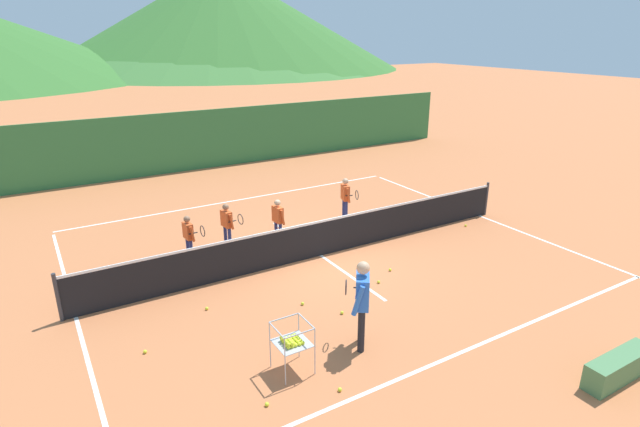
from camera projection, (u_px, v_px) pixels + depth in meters
The scene contains 26 objects.
ground_plane at pixel (321, 256), 13.12m from camera, with size 120.00×120.00×0.00m, color #C67042.
line_baseline_near at pixel (460, 353), 9.16m from camera, with size 11.66×0.08×0.01m, color white.
line_baseline_far at pixel (241, 200), 17.44m from camera, with size 11.66×0.08×0.01m, color white.
line_sideline_west at pixel (76, 317), 10.30m from camera, with size 0.08×10.28×0.01m, color white.
line_sideline_east at pixel (479, 216), 15.93m from camera, with size 0.08×10.28×0.01m, color white.
line_service_center at pixel (321, 255), 13.11m from camera, with size 0.08×5.48×0.01m, color white.
tennis_net at pixel (321, 238), 12.95m from camera, with size 12.23×0.08×1.05m.
instructor at pixel (362, 297), 9.02m from camera, with size 0.59×0.83×1.71m.
student_0 at pixel (189, 234), 12.63m from camera, with size 0.43×0.57×1.19m.
student_1 at pixel (227, 222), 13.32m from camera, with size 0.46×0.58×1.25m.
student_2 at pixel (278, 217), 13.64m from camera, with size 0.22×0.50×1.25m.
student_3 at pixel (346, 195), 15.31m from camera, with size 0.42×0.71×1.33m.
ball_cart at pixel (291, 341), 8.48m from camera, with size 0.58×0.58×0.90m.
tennis_ball_0 at pixel (145, 352), 9.14m from camera, with size 0.07×0.07×0.07m, color yellow.
tennis_ball_1 at pixel (379, 282), 11.67m from camera, with size 0.07×0.07×0.07m, color yellow.
tennis_ball_2 at pixel (342, 313), 10.40m from camera, with size 0.07×0.07×0.07m, color yellow.
tennis_ball_4 at pixel (267, 404), 7.85m from camera, with size 0.07×0.07×0.07m, color yellow.
tennis_ball_5 at pixel (466, 226), 15.04m from camera, with size 0.07×0.07×0.07m, color yellow.
tennis_ball_6 at pixel (207, 308), 10.56m from camera, with size 0.07×0.07×0.07m, color yellow.
tennis_ball_9 at pixel (303, 303), 10.75m from camera, with size 0.07×0.07×0.07m, color yellow.
tennis_ball_10 at pixel (390, 270), 12.26m from camera, with size 0.07×0.07×0.07m, color yellow.
tennis_ball_11 at pixel (340, 390), 8.17m from camera, with size 0.07×0.07×0.07m, color yellow.
windscreen_fence at pixel (195, 141), 20.85m from camera, with size 25.65×0.08×2.44m, color #33753D.
courtside_bench at pixel (619, 367), 8.40m from camera, with size 1.50×0.36×0.46m, color #4C7F4C.
hill_0 at pixel (216, 31), 75.48m from camera, with size 52.35×52.35×10.72m, color #427A38.
hill_2 at pixel (221, 17), 76.39m from camera, with size 53.33×53.33×14.66m, color #38702D.
Camera 1 is at (-6.17, -10.24, 5.50)m, focal length 28.40 mm.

